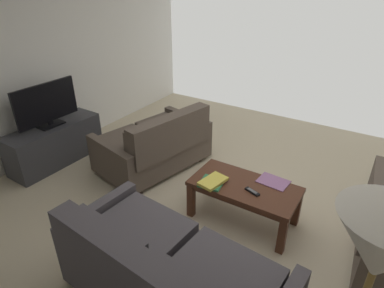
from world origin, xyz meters
name	(u,v)px	position (x,y,z in m)	size (l,w,h in m)	color
ground_plane	(236,213)	(0.00, 0.00, 0.00)	(5.85, 5.75, 0.01)	beige
wall_right	(43,62)	(2.92, 0.00, 1.27)	(0.12, 5.75, 2.53)	white
sofa_main	(167,277)	(-0.05, 1.34, 0.37)	(1.78, 0.97, 0.84)	black
loveseat_near	(156,144)	(1.30, -0.29, 0.35)	(1.14, 1.54, 0.83)	black
coffee_table	(244,191)	(-0.09, 0.06, 0.37)	(1.07, 0.55, 0.44)	#4C2819
floor_lamp	(375,266)	(-1.20, 1.56, 1.39)	(0.36, 0.36, 1.62)	olive
tv_stand	(55,144)	(2.56, 0.32, 0.27)	(0.45, 1.26, 0.55)	#38383D
flat_tv	(46,104)	(2.56, 0.32, 0.84)	(0.21, 0.86, 0.56)	black
book_stack	(212,182)	(0.19, 0.22, 0.47)	(0.26, 0.32, 0.05)	#337F51
tv_remote	(252,192)	(-0.21, 0.14, 0.45)	(0.17, 0.09, 0.02)	black
loose_magazine	(273,182)	(-0.32, -0.14, 0.45)	(0.22, 0.30, 0.01)	#996699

